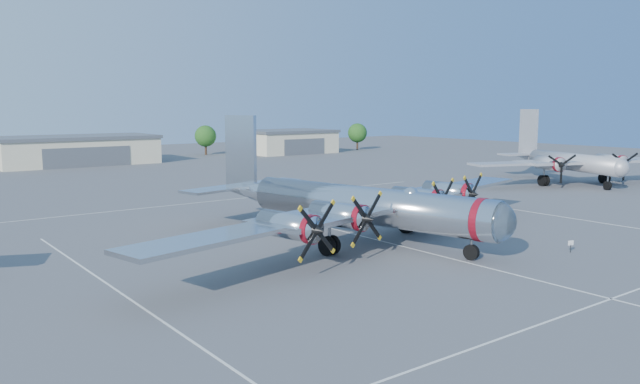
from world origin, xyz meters
TOP-DOWN VIEW (x-y plane):
  - ground at (0.00, 0.00)m, footprint 260.00×260.00m
  - parking_lines at (0.00, -1.75)m, footprint 60.00×50.08m
  - hangar_center at (0.00, 81.96)m, footprint 28.60×14.60m
  - hangar_east at (48.00, 81.96)m, footprint 20.60×14.60m
  - tree_east at (30.00, 88.00)m, footprint 4.80×4.80m
  - tree_far_east at (68.00, 80.00)m, footprint 4.80×4.80m
  - main_bomber_b29 at (-1.54, -0.77)m, footprint 51.37×40.49m
  - twin_engine_east at (47.27, 9.55)m, footprint 38.89×33.17m
  - info_placard at (8.56, -14.27)m, footprint 0.48×0.17m

SIDE VIEW (x-z plane):
  - ground at x=0.00m, z-range 0.00..0.00m
  - main_bomber_b29 at x=-1.54m, z-range -5.04..5.04m
  - twin_engine_east at x=47.27m, z-range -5.22..5.22m
  - parking_lines at x=0.00m, z-range 0.00..0.01m
  - info_placard at x=8.56m, z-range 0.19..1.13m
  - hangar_center at x=0.00m, z-range 0.01..5.41m
  - hangar_east at x=48.00m, z-range 0.01..5.41m
  - tree_east at x=30.00m, z-range 0.90..7.54m
  - tree_far_east at x=68.00m, z-range 0.90..7.54m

